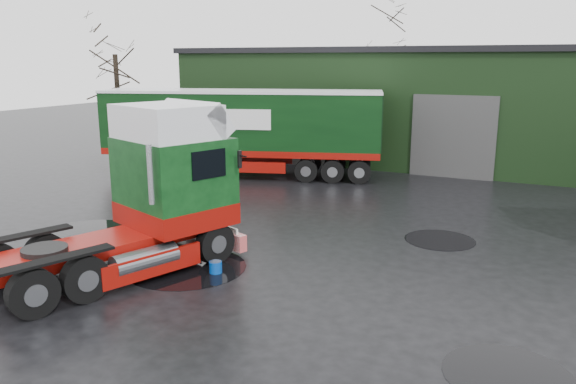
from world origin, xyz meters
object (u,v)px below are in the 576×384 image
object	(u,v)px
wash_bucket	(216,267)
tree_left	(117,84)
warehouse	(472,104)
trailer_left	(242,133)
tree_back_a	(385,71)
hero_tractor	(108,193)

from	to	relation	value
wash_bucket	tree_left	xyz separation A→B (m)	(-15.41, 13.76, 4.09)
tree_left	warehouse	bearing A→B (deg)	22.83
trailer_left	tree_back_a	xyz separation A→B (m)	(1.50, 20.00, 2.62)
warehouse	tree_back_a	size ratio (longest dim) A/B	3.41
trailer_left	tree_back_a	world-z (taller)	tree_back_a
hero_tractor	wash_bucket	distance (m)	3.45
trailer_left	tree_left	distance (m)	9.94
warehouse	hero_tractor	world-z (taller)	warehouse
trailer_left	warehouse	bearing A→B (deg)	-61.11
wash_bucket	tree_left	bearing A→B (deg)	138.25
warehouse	wash_bucket	world-z (taller)	warehouse
hero_tractor	tree_back_a	size ratio (longest dim) A/B	0.76
hero_tractor	trailer_left	size ratio (longest dim) A/B	0.53
warehouse	wash_bucket	distance (m)	22.25
hero_tractor	trailer_left	xyz separation A→B (m)	(-3.46, 13.00, -0.13)
warehouse	trailer_left	world-z (taller)	warehouse
warehouse	tree_back_a	bearing A→B (deg)	128.66
tree_left	trailer_left	bearing A→B (deg)	-11.89
hero_tractor	tree_left	world-z (taller)	tree_left
tree_left	tree_back_a	size ratio (longest dim) A/B	0.89
trailer_left	wash_bucket	bearing A→B (deg)	-170.89
tree_left	tree_back_a	bearing A→B (deg)	58.57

